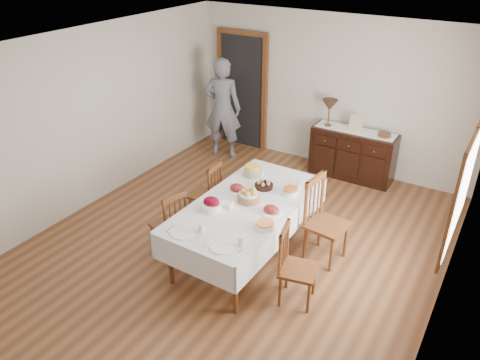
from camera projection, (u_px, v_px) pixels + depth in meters
The scene contains 26 objects.
ground at pixel (236, 246), 6.25m from camera, with size 6.00×6.00×0.00m, color brown.
room_shell at pixel (244, 118), 5.86m from camera, with size 5.02×6.02×2.65m.
dining_table at pixel (247, 209), 5.77m from camera, with size 1.19×2.28×0.77m.
chair_left_near at pixel (170, 222), 5.92m from camera, with size 0.45×0.45×0.90m.
chair_left_far at pixel (208, 192), 6.59m from camera, with size 0.41×0.41×0.92m.
chair_right_near at pixel (294, 265), 5.13m from camera, with size 0.47×0.47×0.95m.
chair_right_far at pixel (323, 219), 5.79m from camera, with size 0.52×0.52×1.12m.
sideboard at pixel (352, 154), 7.82m from camera, with size 1.38×0.51×0.83m.
person at pixel (223, 105), 8.33m from camera, with size 0.61×0.39×1.95m, color slate.
bread_basket at pixel (249, 196), 5.73m from camera, with size 0.27×0.27×0.17m.
egg_basket at pixel (264, 185), 6.05m from camera, with size 0.24×0.24×0.11m.
ham_platter_a at pixel (237, 189), 5.98m from camera, with size 0.31×0.31×0.11m.
ham_platter_b at pixel (271, 210), 5.52m from camera, with size 0.27×0.27×0.11m.
beet_bowl at pixel (211, 204), 5.56m from camera, with size 0.25×0.25×0.16m.
carrot_bowl at pixel (290, 191), 5.89m from camera, with size 0.19×0.19×0.09m.
pineapple_bowl at pixel (252, 171), 6.34m from camera, with size 0.24×0.24×0.15m.
casserole_dish at pixel (265, 225), 5.23m from camera, with size 0.23×0.23×0.08m.
butter_dish at pixel (227, 205), 5.62m from camera, with size 0.14×0.09×0.07m.
setting_left at pixel (188, 231), 5.15m from camera, with size 0.42×0.31×0.10m.
setting_right at pixel (228, 245), 4.92m from camera, with size 0.42×0.31×0.10m.
glass_far_a at pixel (262, 173), 6.32m from camera, with size 0.07×0.07×0.10m.
glass_far_b at pixel (299, 184), 6.05m from camera, with size 0.07×0.07×0.11m.
runner at pixel (355, 130), 7.65m from camera, with size 1.30×0.35×0.01m.
table_lamp at pixel (330, 106), 7.66m from camera, with size 0.26×0.26×0.46m.
picture_frame at pixel (356, 124), 7.52m from camera, with size 0.22×0.08×0.28m.
deco_bowl at pixel (384, 135), 7.41m from camera, with size 0.20×0.20×0.06m.
Camera 1 is at (2.71, -4.32, 3.72)m, focal length 35.00 mm.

